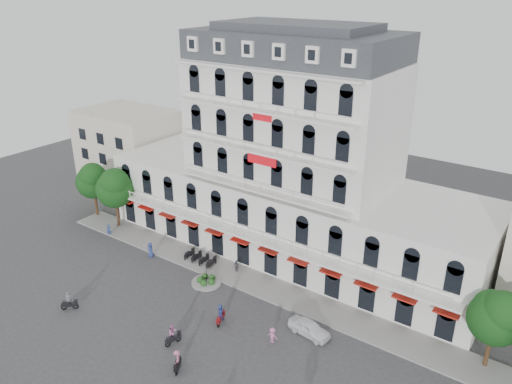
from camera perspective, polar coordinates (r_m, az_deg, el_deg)
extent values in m
plane|color=#38383A|center=(48.90, -7.62, -14.60)|extent=(120.00, 120.00, 0.00)
cube|color=gray|center=(54.44, -1.14, -9.91)|extent=(53.00, 4.00, 0.16)
cube|color=silver|center=(58.83, 4.04, -2.36)|extent=(45.00, 14.00, 9.00)
cube|color=silver|center=(55.02, 4.36, 8.04)|extent=(22.00, 12.00, 13.00)
cube|color=#2D3035|center=(53.51, 4.62, 16.34)|extent=(21.56, 11.76, 3.00)
cube|color=#2D3035|center=(53.32, 4.69, 18.37)|extent=(15.84, 8.64, 0.80)
cube|color=#AF2015|center=(53.71, -0.22, -6.14)|extent=(40.50, 1.00, 0.15)
cube|color=red|center=(50.83, 0.68, 3.88)|extent=(3.50, 0.10, 1.40)
cube|color=beige|center=(78.17, -14.25, 4.71)|extent=(14.00, 10.00, 12.00)
cylinder|color=gray|center=(54.07, -5.66, -10.24)|extent=(3.20, 3.20, 0.24)
cylinder|color=black|center=(53.65, -5.70, -9.54)|extent=(0.08, 0.08, 1.40)
sphere|color=#194617|center=(53.50, -5.10, -10.19)|extent=(0.70, 0.70, 0.70)
sphere|color=#194617|center=(54.18, -5.03, -9.71)|extent=(0.70, 0.70, 0.70)
sphere|color=#194617|center=(54.47, -5.84, -9.56)|extent=(0.70, 0.70, 0.70)
sphere|color=#194617|center=(53.97, -6.43, -9.93)|extent=(0.70, 0.70, 0.70)
sphere|color=#194617|center=(53.36, -5.99, -10.33)|extent=(0.70, 0.70, 0.70)
cylinder|color=#382314|center=(70.96, -17.81, -1.29)|extent=(0.36, 0.36, 3.52)
sphere|color=#113711|center=(69.76, -18.13, 1.11)|extent=(4.48, 4.48, 4.48)
sphere|color=#113711|center=(68.85, -18.17, 1.74)|extent=(3.52, 3.52, 3.52)
sphere|color=#113711|center=(70.00, -18.20, 1.74)|extent=(3.20, 3.20, 3.20)
cylinder|color=#382314|center=(66.96, -15.53, -2.39)|extent=(0.36, 0.36, 3.74)
sphere|color=#113711|center=(65.62, -15.84, 0.29)|extent=(4.76, 4.76, 4.76)
sphere|color=#113711|center=(64.68, -15.86, 1.01)|extent=(3.74, 3.74, 3.74)
sphere|color=#113711|center=(65.84, -15.93, 1.00)|extent=(3.40, 3.40, 3.40)
cylinder|color=#382314|center=(47.02, 24.99, -16.04)|extent=(0.36, 0.36, 3.43)
sphere|color=#113711|center=(45.23, 25.66, -12.93)|extent=(4.37, 4.37, 4.37)
sphere|color=#113711|center=(44.39, 26.45, -12.22)|extent=(3.43, 3.43, 3.43)
sphere|color=#113711|center=(45.17, 25.37, -11.96)|extent=(3.12, 3.12, 3.12)
imported|color=white|center=(47.02, 6.11, -15.20)|extent=(4.24, 2.10, 1.39)
cube|color=black|center=(53.09, -20.55, -11.94)|extent=(1.33, 1.29, 0.35)
torus|color=black|center=(53.11, -19.92, -12.17)|extent=(0.52, 0.50, 0.60)
torus|color=black|center=(53.37, -21.10, -12.18)|extent=(0.52, 0.50, 0.60)
imported|color=slate|center=(52.73, -20.65, -11.36)|extent=(0.65, 0.64, 1.51)
cube|color=black|center=(46.44, -9.45, -16.22)|extent=(0.68, 1.54, 0.35)
torus|color=black|center=(46.82, -8.84, -16.21)|extent=(0.25, 0.61, 0.60)
torus|color=black|center=(46.40, -10.02, -16.73)|extent=(0.25, 0.61, 0.60)
imported|color=#C568A5|center=(45.99, -9.51, -15.53)|extent=(0.78, 0.91, 1.62)
cube|color=maroon|center=(48.23, -4.08, -14.21)|extent=(0.77, 1.54, 0.35)
torus|color=black|center=(48.79, -3.82, -14.09)|extent=(0.29, 0.61, 0.60)
torus|color=black|center=(47.99, -4.33, -14.84)|extent=(0.29, 0.61, 0.60)
imported|color=navy|center=(47.80, -4.10, -13.54)|extent=(0.72, 0.90, 1.61)
cube|color=black|center=(43.93, -8.95, -18.88)|extent=(1.08, 1.46, 0.35)
torus|color=black|center=(43.72, -9.09, -19.62)|extent=(0.42, 0.57, 0.60)
torus|color=black|center=(44.51, -8.77, -18.68)|extent=(0.42, 0.57, 0.60)
imported|color=#BE6582|center=(43.50, -9.01, -18.25)|extent=(0.98, 1.11, 1.49)
imported|color=navy|center=(59.42, -11.97, -6.48)|extent=(0.97, 0.73, 1.80)
imported|color=#505157|center=(55.24, -2.23, -8.51)|extent=(1.01, 0.67, 1.59)
imported|color=#CA6BA3|center=(45.91, 1.90, -16.05)|extent=(0.99, 0.57, 1.52)
imported|color=navy|center=(65.42, -16.45, -4.20)|extent=(0.67, 0.63, 1.54)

